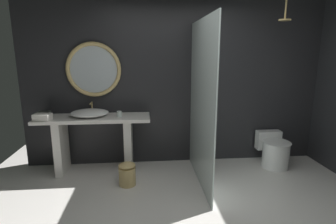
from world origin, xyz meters
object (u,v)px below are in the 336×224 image
tissue_box (44,114)px  waste_bin (127,174)px  toilet (274,151)px  vessel_sink (90,113)px  round_wall_mirror (94,70)px  folded_hand_towel (42,117)px  tumbler_cup (119,114)px  rain_shower_head (285,17)px

tissue_box → waste_bin: 1.50m
toilet → tissue_box: bearing=178.6°
vessel_sink → toilet: 2.92m
round_wall_mirror → folded_hand_towel: size_ratio=3.63×
tumbler_cup → round_wall_mirror: size_ratio=0.11×
vessel_sink → toilet: size_ratio=0.94×
tissue_box → round_wall_mirror: 0.97m
toilet → waste_bin: (-2.29, -0.43, -0.09)m
vessel_sink → round_wall_mirror: 0.66m
vessel_sink → folded_hand_towel: 0.63m
tumbler_cup → toilet: tumbler_cup is taller
waste_bin → folded_hand_towel: (-1.16, 0.34, 0.74)m
vessel_sink → tumbler_cup: (0.44, -0.07, -0.01)m
tissue_box → tumbler_cup: bearing=-3.5°
round_wall_mirror → waste_bin: (0.50, -0.73, -1.36)m
vessel_sink → waste_bin: (0.55, -0.52, -0.74)m
tissue_box → waste_bin: size_ratio=0.51×
tumbler_cup → folded_hand_towel: (-1.04, -0.12, 0.00)m
tissue_box → round_wall_mirror: size_ratio=0.20×
vessel_sink → tissue_box: size_ratio=3.38×
tumbler_cup → folded_hand_towel: folded_hand_towel is taller
round_wall_mirror → rain_shower_head: bearing=-8.8°
round_wall_mirror → tumbler_cup: bearing=-36.7°
vessel_sink → tumbler_cup: size_ratio=6.38×
vessel_sink → folded_hand_towel: bearing=-163.2°
tumbler_cup → tissue_box: size_ratio=0.53×
round_wall_mirror → waste_bin: round_wall_mirror is taller
rain_shower_head → toilet: (0.08, 0.12, -2.00)m
rain_shower_head → folded_hand_towel: size_ratio=1.33×
tumbler_cup → rain_shower_head: rain_shower_head is taller
tumbler_cup → vessel_sink: bearing=171.2°
vessel_sink → waste_bin: vessel_sink is taller
rain_shower_head → waste_bin: (-2.21, -0.31, -2.08)m
tumbler_cup → folded_hand_towel: bearing=-173.7°
rain_shower_head → round_wall_mirror: bearing=171.2°
folded_hand_towel → tumbler_cup: bearing=6.3°
vessel_sink → folded_hand_towel: size_ratio=2.45×
vessel_sink → tumbler_cup: bearing=-8.8°
round_wall_mirror → toilet: 3.08m
waste_bin → tumbler_cup: bearing=104.5°
folded_hand_towel → toilet: bearing=1.6°
tumbler_cup → toilet: size_ratio=0.15×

